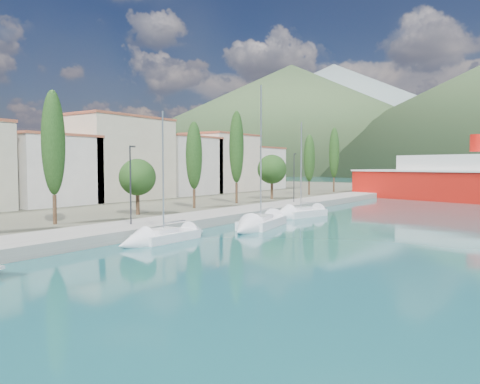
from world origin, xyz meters
The scene contains 9 objects.
ground centered at (0.00, 120.00, 0.00)m, with size 1400.00×1400.00×0.00m, color #1A5458.
quay centered at (-9.00, 26.00, 0.40)m, with size 5.00×88.00×0.80m, color gray.
land_strip centered at (-47.00, 36.00, 0.35)m, with size 70.00×148.00×0.70m, color #565644.
town_buildings centered at (-32.00, 36.91, 5.57)m, with size 9.20×69.20×11.30m.
tree_row centered at (-14.53, 32.91, 6.06)m, with size 4.03×64.60×11.38m.
lamp_posts centered at (-9.00, 14.74, 4.08)m, with size 0.15×47.04×6.06m.
sailboat_near centered at (-4.67, 9.92, 0.27)m, with size 2.15×6.94×9.92m.
sailboat_mid centered at (-2.54, 19.70, 0.31)m, with size 4.18×9.38×13.08m.
sailboat_far centered at (-4.21, 29.58, 0.30)m, with size 4.00×7.64×10.72m.
Camera 1 is at (18.18, -12.73, 5.32)m, focal length 35.00 mm.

